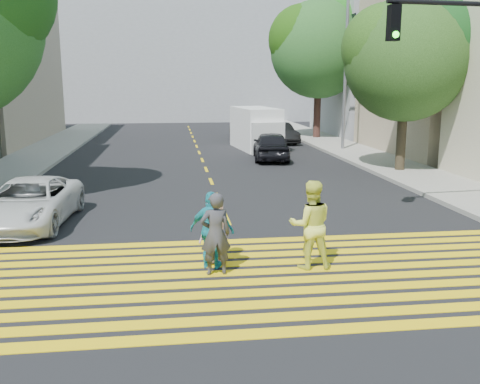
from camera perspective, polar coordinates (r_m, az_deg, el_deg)
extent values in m
plane|color=black|center=(9.71, 2.30, -11.69)|extent=(120.00, 120.00, 0.00)
cube|color=gray|center=(31.80, -20.00, 4.09)|extent=(3.00, 40.00, 0.15)
cube|color=gray|center=(26.09, 15.37, 2.87)|extent=(3.00, 60.00, 0.15)
cube|color=yellow|center=(8.64, 3.67, -14.77)|extent=(13.40, 0.35, 0.01)
cube|color=yellow|center=(9.13, 3.00, -13.25)|extent=(13.40, 0.35, 0.01)
cube|color=yellow|center=(9.62, 2.40, -11.89)|extent=(13.40, 0.35, 0.01)
cube|color=yellow|center=(10.12, 1.87, -10.67)|extent=(13.40, 0.35, 0.01)
cube|color=yellow|center=(10.62, 1.39, -9.56)|extent=(13.40, 0.35, 0.01)
cube|color=yellow|center=(11.13, 0.96, -8.54)|extent=(13.40, 0.35, 0.01)
cube|color=yellow|center=(11.65, 0.57, -7.62)|extent=(13.40, 0.35, 0.01)
cube|color=yellow|center=(12.16, 0.21, -6.78)|extent=(13.40, 0.35, 0.01)
cube|color=yellow|center=(12.68, -0.12, -6.00)|extent=(13.40, 0.35, 0.01)
cube|color=yellow|center=(13.20, -0.42, -5.29)|extent=(13.40, 0.35, 0.01)
cube|color=yellow|center=(15.36, -1.43, -2.87)|extent=(0.12, 1.40, 0.01)
cube|color=yellow|center=(18.26, -2.40, -0.54)|extent=(0.12, 1.40, 0.01)
cube|color=yellow|center=(21.20, -3.10, 1.15)|extent=(0.12, 1.40, 0.01)
cube|color=yellow|center=(24.15, -3.63, 2.43)|extent=(0.12, 1.40, 0.01)
cube|color=yellow|center=(27.11, -4.04, 3.42)|extent=(0.12, 1.40, 0.01)
cube|color=yellow|center=(30.08, -4.38, 4.23)|extent=(0.12, 1.40, 0.01)
cube|color=yellow|center=(33.05, -4.65, 4.88)|extent=(0.12, 1.40, 0.01)
cube|color=yellow|center=(36.03, -4.88, 5.43)|extent=(0.12, 1.40, 0.01)
cube|color=yellow|center=(39.01, -5.08, 5.90)|extent=(0.12, 1.40, 0.01)
cube|color=yellow|center=(42.00, -5.25, 6.30)|extent=(0.12, 1.40, 0.01)
cube|color=yellow|center=(44.98, -5.39, 6.64)|extent=(0.12, 1.40, 0.01)
cube|color=yellow|center=(47.97, -5.52, 6.94)|extent=(0.12, 1.40, 0.01)
cube|color=tan|center=(32.35, 24.01, 12.67)|extent=(10.00, 10.00, 10.00)
cube|color=gray|center=(42.18, 16.15, 12.72)|extent=(10.00, 10.00, 10.00)
cube|color=gray|center=(56.86, -5.95, 13.70)|extent=(30.00, 8.00, 12.00)
cylinder|color=black|center=(24.03, 16.80, 5.17)|extent=(0.50, 0.50, 2.72)
sphere|color=#153410|center=(23.92, 17.29, 13.30)|extent=(6.42, 6.42, 5.12)
sphere|color=#0F3F16|center=(24.38, 19.79, 14.92)|extent=(4.82, 4.82, 3.84)
sphere|color=black|center=(23.68, 15.20, 14.68)|extent=(4.50, 4.50, 3.58)
cylinder|color=black|center=(37.43, 8.21, 8.20)|extent=(0.53, 0.53, 3.42)
sphere|color=#123916|center=(37.43, 8.41, 14.81)|extent=(7.25, 7.25, 6.51)
sphere|color=#113C12|center=(38.03, 10.40, 16.17)|extent=(5.44, 5.44, 4.88)
sphere|color=#19460C|center=(37.11, 6.68, 15.89)|extent=(5.08, 5.08, 4.56)
imported|color=#37373C|center=(10.78, -2.62, -4.50)|extent=(0.65, 0.46, 1.70)
imported|color=#EAF153|center=(11.22, 7.55, -3.49)|extent=(0.95, 0.76, 1.88)
imported|color=#F0ADD6|center=(11.52, -2.66, -4.16)|extent=(0.81, 0.67, 1.43)
imported|color=teal|center=(11.19, -3.01, -4.09)|extent=(1.04, 0.76, 1.63)
imported|color=silver|center=(15.65, -21.57, -1.06)|extent=(2.41, 4.69, 1.27)
imported|color=black|center=(27.09, 3.34, 4.97)|extent=(2.23, 4.45, 1.46)
imported|color=gray|center=(38.66, 0.46, 6.93)|extent=(2.10, 4.88, 1.40)
imported|color=black|center=(34.72, 4.25, 6.28)|extent=(2.00, 4.13, 1.30)
cube|color=white|center=(31.61, 1.65, 6.80)|extent=(2.49, 5.02, 2.41)
cube|color=silver|center=(29.61, 2.76, 5.81)|extent=(1.96, 1.37, 1.74)
cylinder|color=black|center=(29.82, 1.11, 4.84)|extent=(0.32, 0.70, 0.68)
cylinder|color=black|center=(30.26, 3.95, 4.91)|extent=(0.32, 0.70, 0.68)
cylinder|color=black|center=(33.17, -0.47, 5.52)|extent=(0.32, 0.70, 0.68)
cylinder|color=black|center=(33.56, 2.10, 5.59)|extent=(0.32, 0.70, 0.68)
cylinder|color=black|center=(15.55, 22.60, 18.08)|extent=(4.16, 0.47, 0.12)
cube|color=black|center=(14.55, 16.07, 16.94)|extent=(0.29, 0.29, 0.87)
sphere|color=#27DE1E|center=(14.39, 16.28, 15.82)|extent=(0.18, 0.18, 0.17)
cylinder|color=gray|center=(30.96, 11.21, 13.15)|extent=(0.18, 0.18, 9.60)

